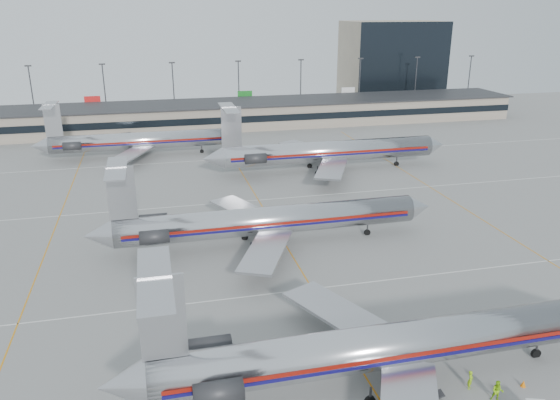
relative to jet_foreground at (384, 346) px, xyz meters
name	(u,v)px	position (x,y,z in m)	size (l,w,h in m)	color
ground	(343,340)	(-1.00, 6.44, -3.47)	(260.00, 260.00, 0.00)	gray
apron_markings	(312,289)	(-1.00, 16.44, -3.46)	(160.00, 0.15, 0.02)	silver
terminal	(214,115)	(-1.00, 104.41, -0.32)	(162.00, 17.00, 6.25)	gray
light_mast_row	(207,86)	(-1.00, 118.44, 5.11)	(163.60, 0.40, 15.28)	#38383D
distant_building	(391,61)	(61.00, 134.44, 9.03)	(30.00, 20.00, 25.00)	tan
jet_foreground	(384,346)	(0.00, 0.00, 0.00)	(45.74, 26.93, 11.97)	silver
jet_second_row	(262,221)	(-3.91, 29.13, -0.04)	(45.24, 26.64, 11.84)	silver
jet_third_row	(325,151)	(14.41, 59.87, 0.28)	(47.25, 29.06, 12.92)	silver
jet_back_row	(137,141)	(-19.86, 78.72, -0.13)	(42.17, 25.94, 11.53)	silver
ramp_worker_near	(470,380)	(6.64, -2.40, -2.66)	(0.59, 0.39, 1.63)	#92CE13
ramp_worker_far	(497,391)	(7.85, -4.25, -2.57)	(0.88, 0.69, 1.81)	#91D914
cone_right	(523,383)	(11.01, -3.24, -3.18)	(0.43, 0.43, 0.58)	orange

